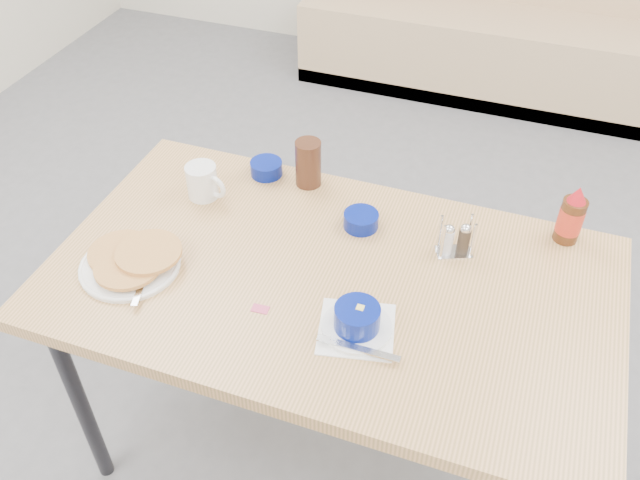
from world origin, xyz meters
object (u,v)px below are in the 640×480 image
(grits_setting, at_px, (357,321))
(amber_tumbler, at_px, (308,163))
(booth_bench, at_px, (480,24))
(creamer_bowl, at_px, (266,168))
(syrup_bottle, at_px, (571,217))
(condiment_caddy, at_px, (455,241))
(coffee_mug, at_px, (203,181))
(dining_table, at_px, (330,293))
(pancake_plate, at_px, (131,261))
(butter_bowl, at_px, (361,220))

(grits_setting, xyz_separation_m, amber_tumbler, (-0.30, 0.49, 0.04))
(booth_bench, xyz_separation_m, amber_tumbler, (-0.19, -2.19, 0.48))
(booth_bench, distance_m, creamer_bowl, 2.26)
(syrup_bottle, bearing_deg, creamer_bowl, -180.00)
(amber_tumbler, height_order, syrup_bottle, syrup_bottle)
(booth_bench, relative_size, syrup_bottle, 11.27)
(amber_tumbler, distance_m, condiment_caddy, 0.48)
(grits_setting, height_order, amber_tumbler, amber_tumbler)
(coffee_mug, relative_size, amber_tumbler, 0.91)
(creamer_bowl, distance_m, amber_tumbler, 0.14)
(creamer_bowl, height_order, condiment_caddy, condiment_caddy)
(dining_table, distance_m, grits_setting, 0.21)
(pancake_plate, height_order, amber_tumbler, amber_tumbler)
(butter_bowl, xyz_separation_m, condiment_caddy, (0.26, -0.02, 0.02))
(coffee_mug, relative_size, creamer_bowl, 1.35)
(grits_setting, bearing_deg, butter_bowl, 105.65)
(booth_bench, relative_size, butter_bowl, 20.28)
(pancake_plate, distance_m, syrup_bottle, 1.12)
(amber_tumbler, relative_size, syrup_bottle, 0.83)
(butter_bowl, bearing_deg, amber_tumbler, 146.25)
(grits_setting, bearing_deg, pancake_plate, 179.05)
(pancake_plate, distance_m, grits_setting, 0.59)
(coffee_mug, bearing_deg, creamer_bowl, 51.51)
(dining_table, distance_m, amber_tumbler, 0.41)
(coffee_mug, height_order, amber_tumbler, amber_tumbler)
(booth_bench, xyz_separation_m, creamer_bowl, (-0.32, -2.19, 0.43))
(grits_setting, distance_m, condiment_caddy, 0.37)
(butter_bowl, distance_m, syrup_bottle, 0.54)
(pancake_plate, bearing_deg, butter_bowl, 34.69)
(amber_tumbler, bearing_deg, pancake_plate, -121.83)
(creamer_bowl, bearing_deg, pancake_plate, -108.98)
(grits_setting, relative_size, syrup_bottle, 1.31)
(coffee_mug, xyz_separation_m, butter_bowl, (0.45, 0.02, -0.03))
(booth_bench, relative_size, coffee_mug, 15.07)
(pancake_plate, height_order, creamer_bowl, pancake_plate)
(condiment_caddy, bearing_deg, creamer_bowl, 141.93)
(dining_table, bearing_deg, creamer_bowl, 132.99)
(pancake_plate, bearing_deg, dining_table, 15.72)
(creamer_bowl, bearing_deg, coffee_mug, -128.49)
(booth_bench, height_order, butter_bowl, booth_bench)
(coffee_mug, bearing_deg, grits_setting, -30.85)
(dining_table, distance_m, coffee_mug, 0.49)
(creamer_bowl, bearing_deg, grits_setting, -48.48)
(grits_setting, relative_size, condiment_caddy, 2.03)
(pancake_plate, height_order, syrup_bottle, syrup_bottle)
(coffee_mug, xyz_separation_m, creamer_bowl, (0.12, 0.15, -0.03))
(booth_bench, bearing_deg, syrup_bottle, -76.34)
(creamer_bowl, height_order, amber_tumbler, amber_tumbler)
(dining_table, relative_size, grits_setting, 6.34)
(booth_bench, xyz_separation_m, dining_table, (0.00, -2.53, 0.35))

